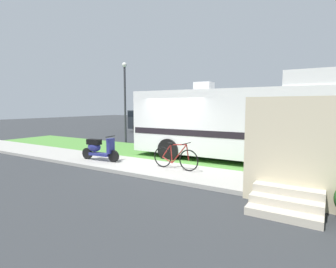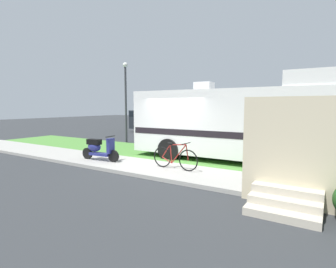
% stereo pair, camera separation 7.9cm
% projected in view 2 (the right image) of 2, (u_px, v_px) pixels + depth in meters
% --- Properties ---
extents(ground_plane, '(80.00, 80.00, 0.00)m').
position_uv_depth(ground_plane, '(168.00, 164.00, 10.15)').
color(ground_plane, '#2D3033').
extents(sidewalk, '(24.00, 2.00, 0.12)m').
position_uv_depth(sidewalk, '(150.00, 168.00, 9.13)').
color(sidewalk, '#9E9B93').
rests_on(sidewalk, ground).
extents(grass_strip, '(24.00, 3.40, 0.08)m').
position_uv_depth(grass_strip, '(187.00, 156.00, 11.41)').
color(grass_strip, '#4C8438').
rests_on(grass_strip, ground).
extents(motorhome_rv, '(7.69, 2.85, 3.31)m').
position_uv_depth(motorhome_rv, '(233.00, 122.00, 10.41)').
color(motorhome_rv, silver).
rests_on(motorhome_rv, ground).
extents(scooter, '(1.73, 0.50, 0.97)m').
position_uv_depth(scooter, '(99.00, 148.00, 10.14)').
color(scooter, black).
rests_on(scooter, ground).
extents(bicycle, '(1.71, 0.52, 0.90)m').
position_uv_depth(bicycle, '(175.00, 157.00, 8.71)').
color(bicycle, black).
rests_on(bicycle, ground).
extents(pickup_truck_near, '(5.15, 2.09, 1.89)m').
position_uv_depth(pickup_truck_near, '(174.00, 124.00, 17.19)').
color(pickup_truck_near, '#1E478C').
rests_on(pickup_truck_near, ground).
extents(pickup_truck_far, '(5.46, 2.28, 1.82)m').
position_uv_depth(pickup_truck_far, '(155.00, 121.00, 22.05)').
color(pickup_truck_far, '#1E2328').
rests_on(pickup_truck_far, ground).
extents(porch_steps, '(2.00, 1.26, 2.40)m').
position_uv_depth(porch_steps, '(289.00, 163.00, 5.73)').
color(porch_steps, '#BCB29E').
rests_on(porch_steps, ground).
extents(bottle_spare, '(0.06, 0.06, 0.23)m').
position_uv_depth(bottle_spare, '(277.00, 188.00, 6.39)').
color(bottle_spare, navy).
rests_on(bottle_spare, ground).
extents(street_lamp_post, '(0.28, 0.28, 4.72)m').
position_uv_depth(street_lamp_post, '(126.00, 95.00, 15.63)').
color(street_lamp_post, '#333338').
rests_on(street_lamp_post, ground).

